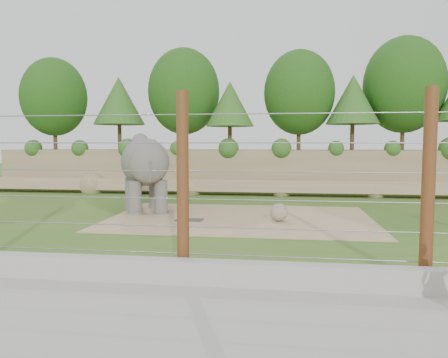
# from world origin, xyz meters

# --- Properties ---
(ground) EXTENTS (90.00, 90.00, 0.00)m
(ground) POSITION_xyz_m (0.00, 0.00, 0.00)
(ground) COLOR #31681C
(ground) RESTS_ON ground
(back_embankment) EXTENTS (30.00, 5.52, 8.77)m
(back_embankment) POSITION_xyz_m (0.59, 12.68, 3.97)
(back_embankment) COLOR #866E53
(back_embankment) RESTS_ON ground
(dirt_patch) EXTENTS (10.00, 7.00, 0.02)m
(dirt_patch) POSITION_xyz_m (0.50, 3.00, 0.01)
(dirt_patch) COLOR tan
(dirt_patch) RESTS_ON ground
(drain_grate) EXTENTS (1.00, 0.60, 0.03)m
(drain_grate) POSITION_xyz_m (-1.33, 2.19, 0.04)
(drain_grate) COLOR #262628
(drain_grate) RESTS_ON dirt_patch
(elephant) EXTENTS (3.24, 4.37, 3.25)m
(elephant) POSITION_xyz_m (-3.69, 4.25, 1.63)
(elephant) COLOR #58554F
(elephant) RESTS_ON ground
(stone_ball) EXTENTS (0.66, 0.66, 0.66)m
(stone_ball) POSITION_xyz_m (1.98, 2.46, 0.35)
(stone_ball) COLOR gray
(stone_ball) RESTS_ON dirt_patch
(retaining_wall) EXTENTS (26.00, 0.35, 0.50)m
(retaining_wall) POSITION_xyz_m (0.00, -5.00, 0.25)
(retaining_wall) COLOR #ADAAA2
(retaining_wall) RESTS_ON ground
(walkway) EXTENTS (26.00, 4.00, 0.01)m
(walkway) POSITION_xyz_m (0.00, -7.00, 0.01)
(walkway) COLOR #ADAAA2
(walkway) RESTS_ON ground
(barrier_fence) EXTENTS (20.26, 0.26, 4.00)m
(barrier_fence) POSITION_xyz_m (0.00, -4.50, 2.00)
(barrier_fence) COLOR #532A13
(barrier_fence) RESTS_ON ground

